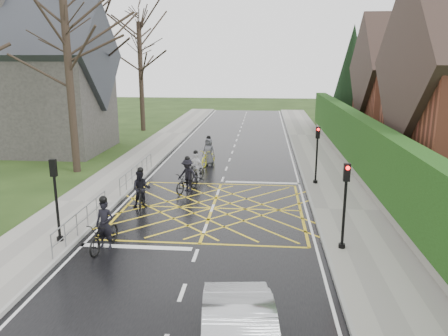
% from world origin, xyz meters
% --- Properties ---
extents(ground, '(120.00, 120.00, 0.00)m').
position_xyz_m(ground, '(0.00, 0.00, 0.00)').
color(ground, black).
rests_on(ground, ground).
extents(road, '(9.00, 80.00, 0.01)m').
position_xyz_m(road, '(0.00, 0.00, 0.01)').
color(road, black).
rests_on(road, ground).
extents(sidewalk_right, '(3.00, 80.00, 0.15)m').
position_xyz_m(sidewalk_right, '(6.00, 0.00, 0.07)').
color(sidewalk_right, gray).
rests_on(sidewalk_right, ground).
extents(sidewalk_left, '(3.00, 80.00, 0.15)m').
position_xyz_m(sidewalk_left, '(-6.00, 0.00, 0.07)').
color(sidewalk_left, gray).
rests_on(sidewalk_left, ground).
extents(stone_wall, '(0.50, 38.00, 0.70)m').
position_xyz_m(stone_wall, '(7.75, 6.00, 0.35)').
color(stone_wall, slate).
rests_on(stone_wall, ground).
extents(hedge, '(0.90, 38.00, 2.80)m').
position_xyz_m(hedge, '(7.75, 6.00, 2.10)').
color(hedge, '#18320D').
rests_on(hedge, stone_wall).
extents(house_far, '(9.80, 8.80, 10.30)m').
position_xyz_m(house_far, '(14.75, 18.00, 4.36)').
color(house_far, brown).
rests_on(house_far, ground).
extents(conifer, '(4.60, 4.60, 10.00)m').
position_xyz_m(conifer, '(10.75, 26.00, 4.99)').
color(conifer, black).
rests_on(conifer, ground).
extents(church, '(8.80, 7.80, 11.00)m').
position_xyz_m(church, '(-13.54, 12.00, 4.93)').
color(church, '#2D2B28').
rests_on(church, ground).
extents(tree_near, '(9.24, 9.24, 11.44)m').
position_xyz_m(tree_near, '(-9.00, 6.00, 7.91)').
color(tree_near, black).
rests_on(tree_near, ground).
extents(tree_mid, '(10.08, 10.08, 12.48)m').
position_xyz_m(tree_mid, '(-10.00, 14.00, 8.63)').
color(tree_mid, black).
rests_on(tree_mid, ground).
extents(tree_far, '(8.40, 8.40, 10.40)m').
position_xyz_m(tree_far, '(-9.30, 22.00, 7.19)').
color(tree_far, black).
rests_on(tree_far, ground).
extents(railing_south, '(0.05, 5.04, 1.03)m').
position_xyz_m(railing_south, '(-4.65, -3.50, 0.78)').
color(railing_south, slate).
rests_on(railing_south, ground).
extents(railing_north, '(0.05, 6.04, 1.03)m').
position_xyz_m(railing_north, '(-4.65, 4.00, 0.79)').
color(railing_north, slate).
rests_on(railing_north, ground).
extents(traffic_light_ne, '(0.24, 0.31, 3.21)m').
position_xyz_m(traffic_light_ne, '(5.10, 4.20, 1.66)').
color(traffic_light_ne, black).
rests_on(traffic_light_ne, ground).
extents(traffic_light_se, '(0.24, 0.31, 3.21)m').
position_xyz_m(traffic_light_se, '(5.10, -4.20, 1.66)').
color(traffic_light_se, black).
rests_on(traffic_light_se, ground).
extents(traffic_light_sw, '(0.24, 0.31, 3.21)m').
position_xyz_m(traffic_light_sw, '(-5.10, -4.50, 1.66)').
color(traffic_light_sw, black).
rests_on(traffic_light_sw, ground).
extents(cyclist_rear, '(0.98, 2.10, 1.97)m').
position_xyz_m(cyclist_rear, '(-3.31, -4.73, 0.64)').
color(cyclist_rear, black).
rests_on(cyclist_rear, ground).
extents(cyclist_back, '(0.97, 1.98, 1.92)m').
position_xyz_m(cyclist_back, '(-3.24, -0.22, 0.72)').
color(cyclist_back, black).
rests_on(cyclist_back, ground).
extents(cyclist_mid, '(1.39, 2.02, 1.86)m').
position_xyz_m(cyclist_mid, '(-1.58, 2.53, 0.68)').
color(cyclist_mid, black).
rests_on(cyclist_mid, ground).
extents(cyclist_front, '(1.19, 1.80, 1.76)m').
position_xyz_m(cyclist_front, '(-1.46, 4.52, 0.65)').
color(cyclist_front, black).
rests_on(cyclist_front, ground).
extents(cyclist_lead, '(1.22, 2.10, 1.93)m').
position_xyz_m(cyclist_lead, '(-1.22, 8.33, 0.67)').
color(cyclist_lead, gold).
rests_on(cyclist_lead, ground).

